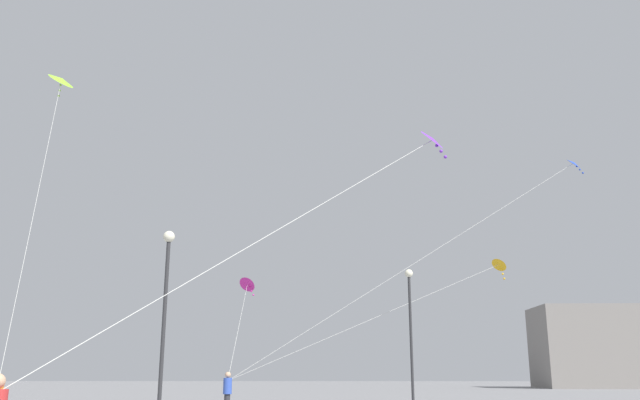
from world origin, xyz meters
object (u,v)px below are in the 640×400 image
object	(u,v)px
building_left_hall	(628,347)
kite_lime_diamond	(61,82)
person_in_blue	(227,390)
kite_cobalt_diamond	(563,170)
lamppost_east	(165,297)
kite_amber_diamond	(492,268)
kite_violet_delta	(426,144)
lamppost_west	(410,318)
kite_magenta_diamond	(247,285)

from	to	relation	value
building_left_hall	kite_lime_diamond	bearing A→B (deg)	-132.49
person_in_blue	building_left_hall	bearing A→B (deg)	-72.06
person_in_blue	kite_cobalt_diamond	size ratio (longest dim) A/B	0.10
kite_cobalt_diamond	lamppost_east	bearing A→B (deg)	-143.41
kite_amber_diamond	building_left_hall	world-z (taller)	building_left_hall
kite_lime_diamond	building_left_hall	bearing A→B (deg)	47.51
kite_lime_diamond	building_left_hall	xyz separation A→B (m)	(46.81, 51.10, -9.79)
person_in_blue	kite_violet_delta	distance (m)	14.77
person_in_blue	kite_cobalt_diamond	world-z (taller)	kite_cobalt_diamond
kite_amber_diamond	lamppost_west	world-z (taller)	kite_amber_diamond
kite_violet_delta	kite_lime_diamond	xyz separation A→B (m)	(-14.93, 9.15, 6.32)
kite_cobalt_diamond	building_left_hall	xyz separation A→B (m)	(22.60, 45.85, -7.14)
kite_amber_diamond	kite_magenta_diamond	size ratio (longest dim) A/B	1.67
kite_violet_delta	lamppost_west	distance (m)	11.47
kite_amber_diamond	kite_magenta_diamond	bearing A→B (deg)	156.45
lamppost_east	person_in_blue	bearing A→B (deg)	85.85
kite_amber_diamond	lamppost_east	xyz separation A→B (m)	(-12.61, -10.83, -2.53)
kite_violet_delta	lamppost_west	size ratio (longest dim) A/B	1.45
lamppost_west	building_left_hall	bearing A→B (deg)	57.83
kite_lime_diamond	kite_cobalt_diamond	distance (m)	24.91
kite_cobalt_diamond	kite_magenta_diamond	bearing A→B (deg)	168.32
kite_violet_delta	building_left_hall	world-z (taller)	building_left_hall
kite_lime_diamond	building_left_hall	distance (m)	69.99
kite_lime_diamond	kite_cobalt_diamond	world-z (taller)	kite_lime_diamond
kite_violet_delta	kite_amber_diamond	bearing A→B (deg)	68.98
kite_violet_delta	building_left_hall	xyz separation A→B (m)	(31.88, 60.25, -3.47)
kite_cobalt_diamond	kite_amber_diamond	distance (m)	7.22
kite_violet_delta	lamppost_east	xyz separation A→B (m)	(-7.79, 1.72, -4.23)
person_in_blue	kite_lime_diamond	xyz separation A→B (m)	(-7.79, -1.63, 13.48)
kite_amber_diamond	building_left_hall	size ratio (longest dim) A/B	0.62
kite_violet_delta	kite_lime_diamond	world-z (taller)	kite_lime_diamond
kite_amber_diamond	building_left_hall	distance (m)	54.87
lamppost_east	kite_amber_diamond	bearing A→B (deg)	40.65
kite_amber_diamond	building_left_hall	bearing A→B (deg)	60.43
kite_amber_diamond	lamppost_west	distance (m)	5.14
building_left_hall	lamppost_east	size ratio (longest dim) A/B	3.54
kite_violet_delta	building_left_hall	size ratio (longest dim) A/B	0.42
kite_violet_delta	kite_cobalt_diamond	world-z (taller)	kite_cobalt_diamond
building_left_hall	lamppost_east	bearing A→B (deg)	-124.13
kite_lime_diamond	kite_amber_diamond	distance (m)	21.59
kite_magenta_diamond	kite_amber_diamond	bearing A→B (deg)	-23.55
kite_amber_diamond	lamppost_west	size ratio (longest dim) A/B	2.12
building_left_hall	kite_violet_delta	bearing A→B (deg)	-117.89
lamppost_west	person_in_blue	bearing A→B (deg)	179.29
kite_lime_diamond	kite_magenta_diamond	xyz separation A→B (m)	(7.67, 8.67, -8.10)
kite_lime_diamond	kite_violet_delta	bearing A→B (deg)	-31.50
kite_magenta_diamond	kite_lime_diamond	bearing A→B (deg)	-131.51
kite_magenta_diamond	building_left_hall	size ratio (longest dim) A/B	0.37
kite_cobalt_diamond	kite_magenta_diamond	world-z (taller)	kite_cobalt_diamond
kite_amber_diamond	building_left_hall	xyz separation A→B (m)	(27.06, 47.70, -1.77)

